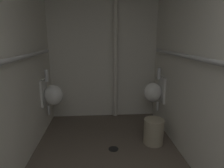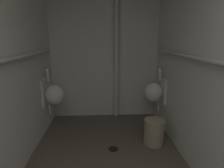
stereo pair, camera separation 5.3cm
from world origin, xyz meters
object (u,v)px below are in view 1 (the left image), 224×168
(urinal_right_mid, at_px, (154,92))
(waste_bin, at_px, (154,131))
(standpipe_back_wall, at_px, (115,50))
(urinal_left_mid, at_px, (52,94))
(floor_drain, at_px, (113,149))

(urinal_right_mid, xyz_separation_m, waste_bin, (-0.15, -0.58, -0.44))
(urinal_right_mid, distance_m, standpipe_back_wall, 1.02)
(waste_bin, bearing_deg, urinal_left_mid, 160.90)
(urinal_left_mid, relative_size, waste_bin, 2.02)
(standpipe_back_wall, bearing_deg, floor_drain, -96.11)
(floor_drain, distance_m, waste_bin, 0.64)
(urinal_right_mid, bearing_deg, standpipe_back_wall, 146.09)
(urinal_left_mid, relative_size, floor_drain, 5.39)
(waste_bin, bearing_deg, floor_drain, -168.72)
(urinal_left_mid, height_order, urinal_right_mid, same)
(urinal_left_mid, distance_m, floor_drain, 1.31)
(urinal_right_mid, bearing_deg, urinal_left_mid, -178.60)
(urinal_left_mid, bearing_deg, floor_drain, -34.66)
(urinal_left_mid, xyz_separation_m, urinal_right_mid, (1.70, 0.04, 0.00))
(urinal_left_mid, distance_m, urinal_right_mid, 1.70)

